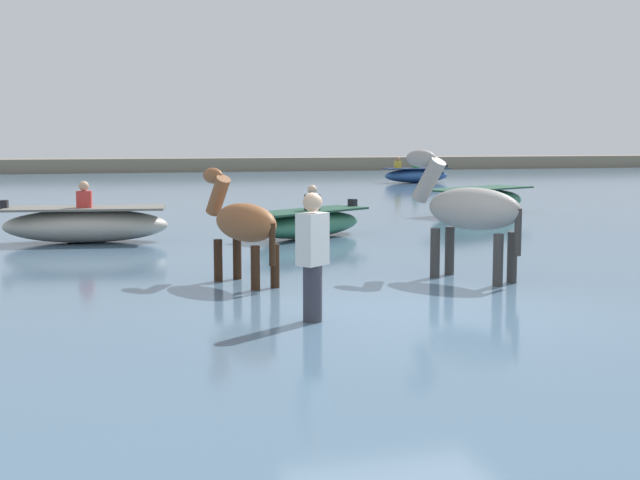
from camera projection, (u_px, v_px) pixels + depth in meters
name	position (u px, v px, depth m)	size (l,w,h in m)	color
ground_plane	(408.00, 336.00, 9.59)	(120.00, 120.00, 0.00)	#666051
water_surface	(240.00, 231.00, 19.12)	(90.00, 90.00, 0.29)	slate
horse_lead_chestnut	(243.00, 225.00, 11.23)	(0.90, 1.61, 1.78)	brown
horse_trailing_grey	(469.00, 212.00, 11.55)	(1.23, 1.76, 2.02)	gray
boat_distant_west	(86.00, 225.00, 15.76)	(3.08, 1.51, 1.13)	#B2AD9E
boat_far_offshore	(416.00, 175.00, 36.92)	(2.90, 1.16, 1.10)	#28518E
boat_near_port	(478.00, 201.00, 21.60)	(3.49, 2.47, 0.66)	#337556
boat_far_inshore	(309.00, 223.00, 16.56)	(2.78, 2.20, 1.01)	#337556
person_wading_close	(313.00, 266.00, 8.92)	(0.38, 0.35, 1.63)	#383842
far_shoreline	(138.00, 168.00, 48.59)	(80.00, 2.40, 1.05)	gray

